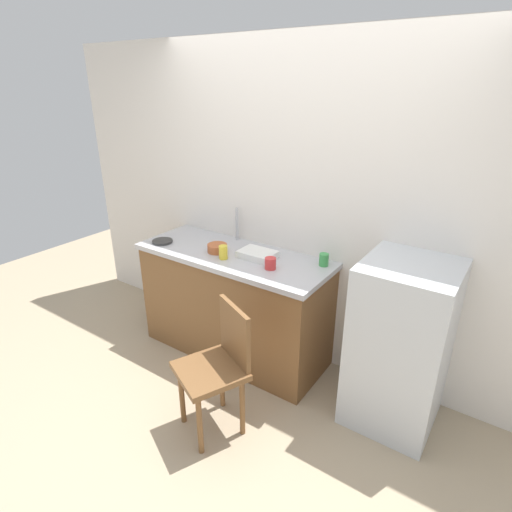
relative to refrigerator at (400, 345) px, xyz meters
The scene contains 13 objects.
ground_plane 1.29m from the refrigerator, 145.25° to the right, with size 8.00×8.00×0.00m, color tan.
back_wall 1.21m from the refrigerator, 159.94° to the left, with size 4.80×0.10×2.50m, color white.
cabinet_base 1.36m from the refrigerator, behind, with size 1.56×0.60×0.88m, color brown.
countertop 1.39m from the refrigerator, behind, with size 1.60×0.64×0.04m, color #B7B7BC.
faucet 1.60m from the refrigerator, behind, with size 0.02×0.02×0.28m, color #B7B7BC.
refrigerator is the anchor object (origin of this frame).
chair 1.19m from the refrigerator, 141.22° to the right, with size 0.53×0.53×0.89m.
dish_tray 1.21m from the refrigerator, behind, with size 0.28×0.20×0.05m, color white.
terracotta_bowl 1.52m from the refrigerator, behind, with size 0.16×0.16×0.06m, color #B25B33.
hotplate 2.03m from the refrigerator, behind, with size 0.17×0.17×0.02m, color #2D2D2D.
cup_green 0.78m from the refrigerator, 165.09° to the left, with size 0.07×0.07×0.09m, color green.
cup_yellow 1.41m from the refrigerator, behind, with size 0.07×0.07×0.11m, color yellow.
cup_red 1.03m from the refrigerator, behind, with size 0.08×0.08×0.08m, color red.
Camera 1 is at (1.43, -1.73, 2.17)m, focal length 28.84 mm.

